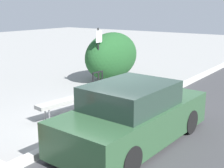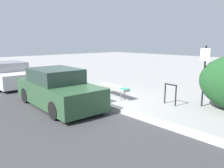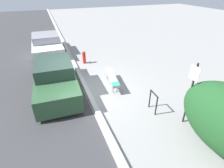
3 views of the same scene
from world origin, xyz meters
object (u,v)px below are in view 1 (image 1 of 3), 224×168
object	(u,v)px
bench	(67,101)
sign_post	(99,51)
bike_rack	(98,80)
parked_car_near	(134,116)

from	to	relation	value
bench	sign_post	xyz separation A→B (m)	(3.36, 1.47, 0.94)
bench	bike_rack	world-z (taller)	bike_rack
bench	bike_rack	distance (m)	2.53
bench	parked_car_near	xyz separation A→B (m)	(-0.43, -2.54, 0.21)
bench	bike_rack	bearing A→B (deg)	25.91
parked_car_near	bench	bearing A→B (deg)	82.74
sign_post	bench	bearing A→B (deg)	-156.41
bench	parked_car_near	bearing A→B (deg)	-91.32
bench	parked_car_near	world-z (taller)	parked_car_near
bench	bike_rack	size ratio (longest dim) A/B	2.35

